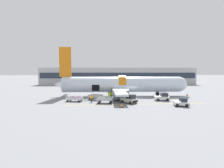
{
  "coord_description": "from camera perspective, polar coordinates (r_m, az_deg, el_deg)",
  "views": [
    {
      "loc": [
        -6.18,
        -39.08,
        5.96
      ],
      "look_at": [
        -4.58,
        -0.24,
        3.16
      ],
      "focal_mm": 28.0,
      "sensor_mm": 36.0,
      "label": 1
    }
  ],
  "objects": [
    {
      "name": "ground_crew_driver",
      "position": [
        38.94,
        0.11,
        -3.47
      ],
      "size": [
        0.54,
        0.46,
        1.56
      ],
      "color": "#1E2338",
      "rests_on": "ground_plane"
    },
    {
      "name": "safety_cone_nose",
      "position": [
        46.44,
        23.34,
        -3.25
      ],
      "size": [
        0.63,
        0.63,
        0.61
      ],
      "color": "black",
      "rests_on": "ground_plane"
    },
    {
      "name": "ground_plane",
      "position": [
        40.01,
        6.57,
        -4.48
      ],
      "size": [
        500.0,
        500.0,
        0.0
      ],
      "primitive_type": "plane",
      "color": "gray"
    },
    {
      "name": "baggage_tug_lead",
      "position": [
        33.24,
        5.71,
        -4.98
      ],
      "size": [
        3.17,
        3.3,
        1.66
      ],
      "color": "silver",
      "rests_on": "ground_plane"
    },
    {
      "name": "baggage_cart_queued",
      "position": [
        35.73,
        -12.04,
        -4.85
      ],
      "size": [
        4.22,
        2.31,
        0.91
      ],
      "color": "silver",
      "rests_on": "ground_plane"
    },
    {
      "name": "apron_marking_line",
      "position": [
        32.29,
        8.22,
        -6.56
      ],
      "size": [
        26.34,
        1.41,
        0.01
      ],
      "color": "yellow",
      "rests_on": "ground_plane"
    },
    {
      "name": "baggage_tug_rear",
      "position": [
        37.32,
        16.14,
        -4.17
      ],
      "size": [
        2.99,
        2.12,
        1.6
      ],
      "color": "white",
      "rests_on": "ground_plane"
    },
    {
      "name": "baggage_cart_loading",
      "position": [
        36.75,
        -5.35,
        -4.31
      ],
      "size": [
        3.74,
        2.52,
        1.17
      ],
      "color": "#999BA0",
      "rests_on": "ground_plane"
    },
    {
      "name": "ground_crew_loader_a",
      "position": [
        34.2,
        -6.66,
        -4.57
      ],
      "size": [
        0.52,
        0.47,
        1.55
      ],
      "color": "#2D2D33",
      "rests_on": "ground_plane"
    },
    {
      "name": "safety_cone_engine_left",
      "position": [
        29.12,
        3.08,
        -7.03
      ],
      "size": [
        0.6,
        0.6,
        0.71
      ],
      "color": "black",
      "rests_on": "ground_plane"
    },
    {
      "name": "ground_crew_loader_b",
      "position": [
        36.51,
        -0.88,
        -3.88
      ],
      "size": [
        0.54,
        0.53,
        1.68
      ],
      "color": "#1E2338",
      "rests_on": "ground_plane"
    },
    {
      "name": "baggage_cart_empty",
      "position": [
        32.99,
        -2.09,
        -5.22
      ],
      "size": [
        3.94,
        2.41,
        1.15
      ],
      "color": "#B7BABF",
      "rests_on": "ground_plane"
    },
    {
      "name": "terminal_strip",
      "position": [
        82.18,
        1.96,
        2.62
      ],
      "size": [
        70.15,
        10.32,
        7.65
      ],
      "color": "#B2B2B7",
      "rests_on": "ground_plane"
    },
    {
      "name": "safety_cone_wingtip",
      "position": [
        36.22,
        4.93,
        -4.83
      ],
      "size": [
        0.57,
        0.57,
        0.72
      ],
      "color": "black",
      "rests_on": "ground_plane"
    },
    {
      "name": "baggage_tug_mid",
      "position": [
        32.44,
        21.73,
        -5.65
      ],
      "size": [
        2.62,
        2.39,
        1.45
      ],
      "color": "white",
      "rests_on": "ground_plane"
    },
    {
      "name": "airplane",
      "position": [
        42.22,
        2.65,
        -0.23
      ],
      "size": [
        32.25,
        24.75,
        11.72
      ],
      "color": "silver",
      "rests_on": "ground_plane"
    }
  ]
}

